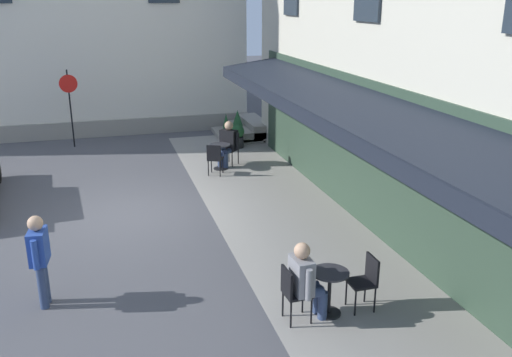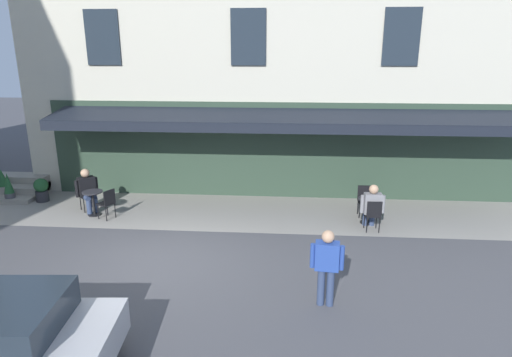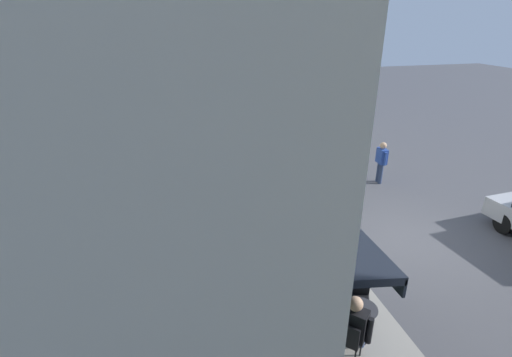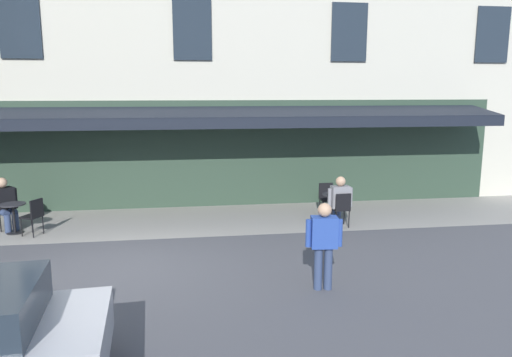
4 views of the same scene
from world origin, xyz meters
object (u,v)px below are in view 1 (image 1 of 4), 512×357
Objects in this scene: cafe_chair_black_corner_left at (366,278)px; seated_patron_in_grey at (306,279)px; no_parking_sign at (69,94)px; cafe_chair_black_near_door at (292,290)px; seated_companion_in_black at (228,142)px; cafe_chair_black_kerbside at (215,157)px; cafe_table_mid_terrace at (330,286)px; potted_plant_by_steps at (238,123)px; cafe_table_near_entrance at (220,153)px; walking_pedestrian_in_blue at (39,254)px; cafe_chair_black_back_row at (232,146)px; potted_plant_mid_terrace at (238,136)px; potted_plant_entrance_right at (226,127)px.

seated_patron_in_grey is (-0.02, 1.05, 0.15)m from cafe_chair_black_corner_left.
cafe_chair_black_corner_left is 0.35× the size of no_parking_sign.
seated_companion_in_black is (8.46, -0.97, 0.17)m from cafe_chair_black_near_door.
cafe_chair_black_kerbside is 1.21× the size of cafe_table_mid_terrace.
potted_plant_by_steps is (12.00, -1.53, -0.02)m from cafe_table_mid_terrace.
potted_plant_by_steps is at bearing -89.92° from no_parking_sign.
cafe_table_near_entrance is 8.15m from cafe_table_mid_terrace.
cafe_table_near_entrance is 0.48× the size of walking_pedestrian_in_blue.
cafe_chair_black_kerbside and cafe_chair_black_back_row have the same top height.
cafe_table_near_entrance is 0.29× the size of no_parking_sign.
seated_companion_in_black reaches higher than cafe_table_near_entrance.
potted_plant_by_steps is 1.65m from potted_plant_mid_terrace.
cafe_chair_black_back_row is at bearing -46.85° from seated_companion_in_black.
walking_pedestrian_in_blue is (-6.90, 4.70, 0.20)m from seated_companion_in_black.
cafe_chair_black_back_row is at bearing -3.29° from cafe_table_mid_terrace.
cafe_chair_black_corner_left is at bearing -173.39° from cafe_chair_black_kerbside.
cafe_table_mid_terrace is 10.46m from potted_plant_mid_terrace.
cafe_table_mid_terrace is 0.82× the size of cafe_chair_black_near_door.
cafe_chair_black_kerbside is 7.33m from walking_pedestrian_in_blue.
seated_companion_in_black is 3.77m from potted_plant_by_steps.
potted_plant_mid_terrace is at bearing -25.98° from cafe_table_near_entrance.
walking_pedestrian_in_blue is at bearing 148.19° from potted_plant_mid_terrace.
cafe_chair_black_back_row reaches higher than cafe_table_near_entrance.
potted_plant_by_steps reaches higher than cafe_chair_black_back_row.
seated_patron_in_grey is at bearing 171.56° from potted_plant_mid_terrace.
walking_pedestrian_in_blue is 2.01× the size of potted_plant_mid_terrace.
cafe_chair_black_back_row reaches higher than potted_plant_mid_terrace.
cafe_chair_black_kerbside is 1.24m from cafe_chair_black_back_row.
potted_plant_mid_terrace is (2.82, -1.38, -0.14)m from cafe_chair_black_kerbside.
cafe_chair_black_kerbside and cafe_chair_black_near_door have the same top height.
cafe_table_mid_terrace is at bearing 179.77° from cafe_table_near_entrance.
potted_plant_by_steps is at bearing -4.30° from cafe_chair_black_corner_left.
seated_companion_in_black is (8.43, 0.30, 0.17)m from cafe_chair_black_corner_left.
cafe_chair_black_back_row is 8.57m from walking_pedestrian_in_blue.
no_parking_sign is at bearing 83.67° from potted_plant_entrance_right.
cafe_chair_black_kerbside is 3.14m from potted_plant_mid_terrace.
cafe_table_mid_terrace is at bearing 176.71° from cafe_chair_black_back_row.
cafe_table_near_entrance is 4.13m from potted_plant_by_steps.
walking_pedestrian_in_blue reaches higher than cafe_chair_black_back_row.
cafe_chair_black_back_row is 0.68× the size of seated_companion_in_black.
potted_plant_entrance_right is at bearing -6.93° from seated_patron_in_grey.
no_parking_sign is 5.87m from potted_plant_by_steps.
cafe_chair_black_kerbside is 4.76m from potted_plant_by_steps.
cafe_chair_black_corner_left is at bearing -175.79° from cafe_table_near_entrance.
cafe_chair_black_kerbside is 7.62m from cafe_chair_black_near_door.
cafe_chair_black_corner_left is 12.03m from potted_plant_by_steps.
seated_companion_in_black reaches higher than potted_plant_entrance_right.
cafe_chair_black_corner_left is (-7.58, -0.88, 0.00)m from cafe_chair_black_kerbside.
potted_plant_entrance_right reaches higher than cafe_chair_black_corner_left.
potted_plant_mid_terrace is at bearing -26.04° from cafe_chair_black_kerbside.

